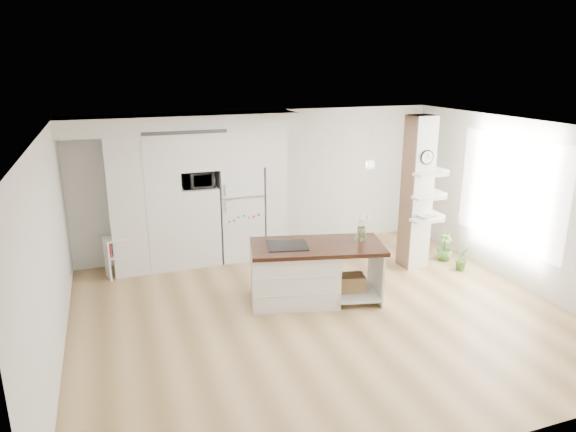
% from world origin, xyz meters
% --- Properties ---
extents(floor, '(7.00, 6.00, 0.01)m').
position_xyz_m(floor, '(0.00, 0.00, 0.00)').
color(floor, tan).
rests_on(floor, ground).
extents(room, '(7.04, 6.04, 2.72)m').
position_xyz_m(room, '(0.00, 0.00, 1.86)').
color(room, white).
rests_on(room, ground).
extents(cabinet_wall, '(4.00, 0.71, 2.70)m').
position_xyz_m(cabinet_wall, '(-1.45, 2.67, 1.51)').
color(cabinet_wall, white).
rests_on(cabinet_wall, floor).
extents(refrigerator, '(0.78, 0.69, 1.75)m').
position_xyz_m(refrigerator, '(-0.53, 2.68, 0.88)').
color(refrigerator, white).
rests_on(refrigerator, floor).
extents(column, '(0.69, 0.90, 2.70)m').
position_xyz_m(column, '(2.38, 1.13, 1.35)').
color(column, silver).
rests_on(column, floor).
extents(window, '(0.00, 2.40, 2.40)m').
position_xyz_m(window, '(3.48, 0.30, 1.50)').
color(window, white).
rests_on(window, room).
extents(pendant_light, '(0.12, 0.12, 0.10)m').
position_xyz_m(pendant_light, '(1.70, 0.15, 2.12)').
color(pendant_light, white).
rests_on(pendant_light, room).
extents(kitchen_island, '(2.17, 1.39, 1.47)m').
position_xyz_m(kitchen_island, '(-0.10, 0.55, 0.47)').
color(kitchen_island, white).
rests_on(kitchen_island, floor).
extents(bookshelf, '(0.65, 0.46, 0.70)m').
position_xyz_m(bookshelf, '(-2.61, 2.51, 0.31)').
color(bookshelf, white).
rests_on(bookshelf, floor).
extents(floor_plant_a, '(0.27, 0.22, 0.45)m').
position_xyz_m(floor_plant_a, '(3.00, 0.70, 0.23)').
color(floor_plant_a, '#4C8033').
rests_on(floor_plant_a, floor).
extents(floor_plant_b, '(0.29, 0.29, 0.51)m').
position_xyz_m(floor_plant_b, '(3.00, 1.22, 0.26)').
color(floor_plant_b, '#4C8033').
rests_on(floor_plant_b, floor).
extents(microwave, '(0.54, 0.37, 0.30)m').
position_xyz_m(microwave, '(-1.27, 2.62, 1.57)').
color(microwave, '#2D2D2D').
rests_on(microwave, cabinet_wall).
extents(shelf_plant, '(0.27, 0.23, 0.30)m').
position_xyz_m(shelf_plant, '(2.63, 1.30, 1.52)').
color(shelf_plant, '#4C8033').
rests_on(shelf_plant, column).
extents(decor_bowl, '(0.22, 0.22, 0.05)m').
position_xyz_m(decor_bowl, '(2.30, 0.90, 1.00)').
color(decor_bowl, white).
rests_on(decor_bowl, column).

